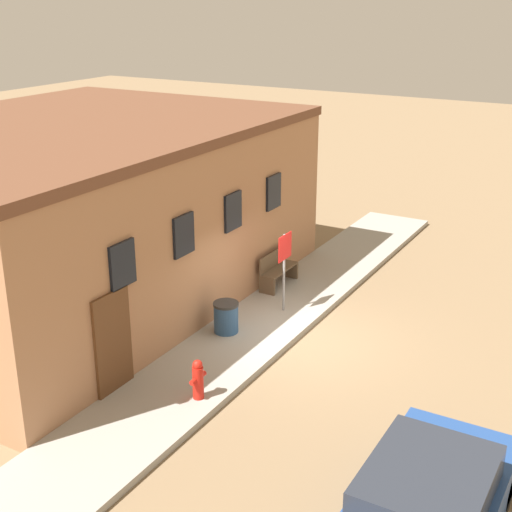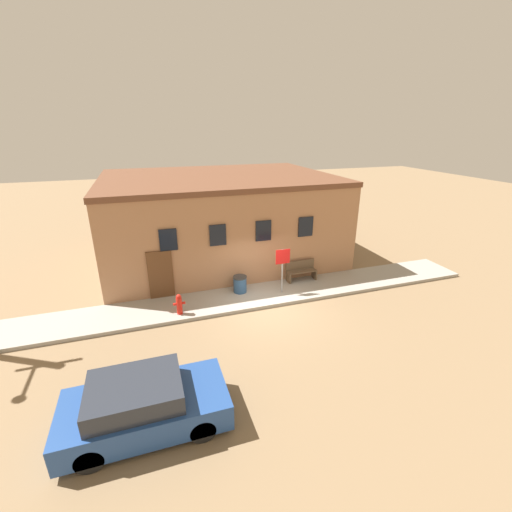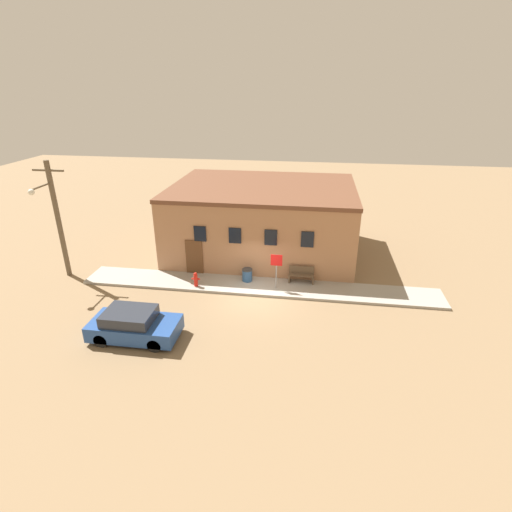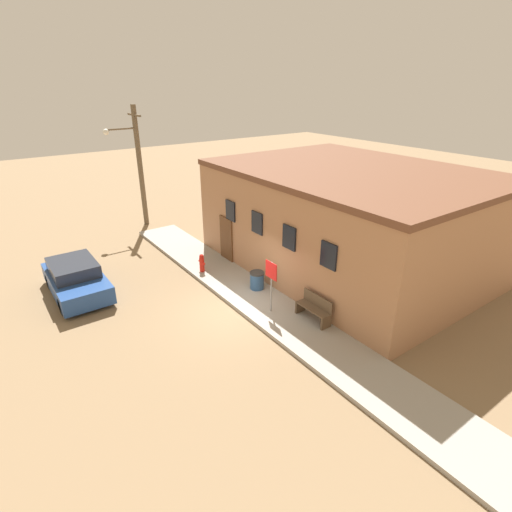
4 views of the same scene
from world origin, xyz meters
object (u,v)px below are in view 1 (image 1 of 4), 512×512
at_px(fire_hydrant, 198,379).
at_px(trash_bin, 226,317).
at_px(stop_sign, 285,258).
at_px(parked_car, 428,504).
at_px(bench, 277,270).

relative_size(fire_hydrant, trash_bin, 1.14).
height_order(stop_sign, parked_car, stop_sign).
bearing_deg(fire_hydrant, parked_car, -105.70).
bearing_deg(trash_bin, parked_car, -124.33).
xyz_separation_m(bench, parked_car, (-7.11, -6.27, 0.06)).
bearing_deg(trash_bin, fire_hydrant, -158.62).
relative_size(fire_hydrant, stop_sign, 0.42).
distance_m(stop_sign, trash_bin, 2.07).
bearing_deg(parked_car, stop_sign, 42.87).
relative_size(stop_sign, parked_car, 0.51).
bearing_deg(fire_hydrant, stop_sign, 5.81).
height_order(bench, parked_car, parked_car).
relative_size(fire_hydrant, parked_car, 0.21).
relative_size(fire_hydrant, bench, 0.59).
height_order(fire_hydrant, parked_car, parked_car).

